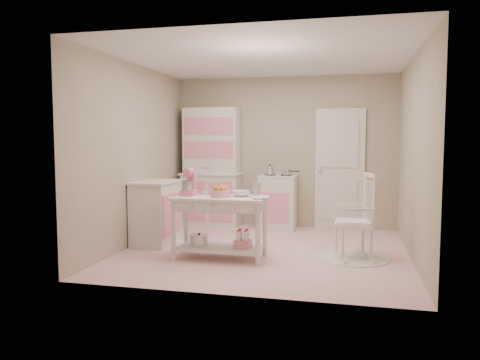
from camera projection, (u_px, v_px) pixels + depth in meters
name	position (u px, v px, depth m)	size (l,w,h in m)	color
room_shell	(265.00, 130.00, 6.28)	(3.84, 3.84, 2.62)	pink
door	(340.00, 169.00, 7.93)	(0.82, 0.05, 2.04)	white
hutch	(211.00, 167.00, 8.23)	(1.06, 0.50, 2.08)	white
stove	(278.00, 202.00, 7.96)	(0.62, 0.57, 0.92)	white
base_cabinet	(156.00, 212.00, 6.83)	(0.54, 0.84, 0.92)	white
lace_rug	(353.00, 258.00, 6.01)	(0.92, 0.92, 0.01)	white
rocking_chair	(354.00, 216.00, 5.96)	(0.48, 0.72, 1.10)	white
work_table	(220.00, 228.00, 5.96)	(1.20, 0.60, 0.80)	white
stand_mixer	(189.00, 182.00, 6.03)	(0.20, 0.28, 0.34)	pink
cookie_tray	(213.00, 194.00, 6.13)	(0.34, 0.24, 0.02)	silver
bread_basket	(220.00, 194.00, 5.87)	(0.25, 0.25, 0.09)	pink
mixing_bowl	(241.00, 194.00, 5.94)	(0.23, 0.23, 0.07)	white
metal_pitcher	(256.00, 189.00, 5.97)	(0.10, 0.10, 0.17)	silver
recipe_book	(253.00, 198.00, 5.71)	(0.18, 0.24, 0.02)	white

